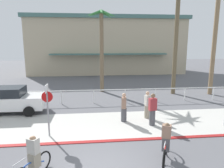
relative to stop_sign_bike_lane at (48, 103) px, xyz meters
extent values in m
plane|color=#5B5B60|center=(2.26, 6.98, -1.68)|extent=(80.00, 80.00, 0.00)
cube|color=beige|center=(2.26, 1.18, -1.67)|extent=(44.00, 4.00, 0.02)
cube|color=maroon|center=(2.26, -0.82, -1.66)|extent=(44.00, 0.24, 0.03)
cube|color=#BCAD8E|center=(4.63, 23.12, 2.19)|extent=(22.38, 8.29, 7.74)
cube|color=#47706B|center=(4.63, 23.12, 6.31)|extent=(22.98, 8.89, 0.50)
cube|color=#47706B|center=(4.63, 18.48, 1.32)|extent=(15.67, 1.20, 0.16)
cylinder|color=white|center=(2.26, 5.48, -0.68)|extent=(23.81, 0.08, 0.08)
cylinder|color=white|center=(-2.50, 5.48, -1.18)|extent=(0.08, 0.08, 1.00)
cylinder|color=white|center=(-0.12, 5.48, -1.18)|extent=(0.08, 0.08, 1.00)
cylinder|color=white|center=(2.26, 5.48, -1.18)|extent=(0.08, 0.08, 1.00)
cylinder|color=white|center=(4.64, 5.48, -1.18)|extent=(0.08, 0.08, 1.00)
cylinder|color=white|center=(7.02, 5.48, -1.18)|extent=(0.08, 0.08, 1.00)
cylinder|color=white|center=(9.40, 5.48, -1.18)|extent=(0.08, 0.08, 1.00)
cylinder|color=white|center=(11.78, 5.48, -1.18)|extent=(0.08, 0.08, 1.00)
cylinder|color=gray|center=(0.00, 0.00, -0.58)|extent=(0.08, 0.08, 2.20)
cube|color=white|center=(0.00, 0.00, 0.70)|extent=(0.04, 0.56, 0.36)
cylinder|color=red|center=(0.00, 0.00, 0.30)|extent=(0.52, 0.03, 0.52)
cylinder|color=#756047|center=(3.11, 9.38, 1.92)|extent=(0.36, 0.36, 7.19)
cone|color=#387F3D|center=(3.78, 9.38, 5.29)|extent=(1.44, 0.32, 0.74)
cone|color=#387F3D|center=(3.67, 9.93, 5.27)|extent=(1.41, 1.41, 0.79)
cone|color=#387F3D|center=(3.11, 10.08, 5.25)|extent=(0.32, 1.52, 0.83)
cone|color=#387F3D|center=(2.51, 9.98, 5.35)|extent=(1.47, 1.47, 0.64)
cone|color=#387F3D|center=(2.48, 9.38, 5.34)|extent=(1.34, 0.32, 0.65)
cone|color=#387F3D|center=(2.44, 8.71, 5.24)|extent=(1.63, 1.63, 0.85)
cone|color=#387F3D|center=(3.11, 8.70, 5.37)|extent=(0.32, 1.42, 0.60)
cone|color=#387F3D|center=(3.63, 8.86, 5.24)|extent=(1.35, 1.35, 0.85)
cylinder|color=brown|center=(9.40, 7.82, 2.90)|extent=(0.36, 0.36, 9.16)
cylinder|color=#846B4C|center=(12.56, 7.26, 2.90)|extent=(0.36, 0.36, 9.15)
cube|color=white|center=(-3.16, 3.86, -0.95)|extent=(4.40, 1.80, 0.80)
cube|color=#1E2328|center=(-3.41, 3.86, -0.27)|extent=(2.29, 1.58, 0.56)
cylinder|color=black|center=(-1.76, 4.76, -1.35)|extent=(0.66, 0.22, 0.66)
cylinder|color=black|center=(-1.76, 2.96, -1.35)|extent=(0.66, 0.22, 0.66)
torus|color=black|center=(4.62, -3.12, -1.35)|extent=(0.36, 0.68, 0.72)
torus|color=black|center=(5.09, -2.12, -1.35)|extent=(0.36, 0.68, 0.72)
cylinder|color=red|center=(4.94, -2.43, -1.20)|extent=(0.34, 0.65, 0.35)
cylinder|color=red|center=(4.72, -2.90, -1.06)|extent=(0.21, 0.37, 0.07)
cylinder|color=red|center=(4.90, -2.51, -1.13)|extent=(0.05, 0.05, 0.44)
cylinder|color=silver|center=(4.64, -3.07, -0.80)|extent=(0.25, 0.47, 0.04)
cube|color=#4C4C51|center=(4.90, -2.51, -1.07)|extent=(0.39, 0.41, 0.52)
cube|color=#93705B|center=(4.90, -2.51, -0.55)|extent=(0.42, 0.38, 0.52)
sphere|color=brown|center=(4.90, -2.51, -0.32)|extent=(0.22, 0.22, 0.22)
torus|color=black|center=(0.33, -2.78, -1.35)|extent=(0.41, 0.66, 0.72)
cylinder|color=#2851A8|center=(0.16, -3.07, -1.20)|extent=(0.38, 0.63, 0.35)
cylinder|color=#2851A8|center=(-0.10, -3.52, -1.06)|extent=(0.23, 0.36, 0.07)
cylinder|color=#2851A8|center=(0.12, -3.15, -1.13)|extent=(0.05, 0.05, 0.44)
cylinder|color=silver|center=(-0.19, -3.69, -0.80)|extent=(0.28, 0.45, 0.04)
cube|color=gray|center=(0.12, -3.15, -1.07)|extent=(0.40, 0.42, 0.52)
cube|color=#B7B2A8|center=(0.12, -3.15, -0.55)|extent=(0.42, 0.39, 0.52)
sphere|color=#9E7556|center=(0.12, -3.15, -0.32)|extent=(0.22, 0.22, 0.22)
cylinder|color=#4C4C51|center=(3.91, 1.54, -1.27)|extent=(0.38, 0.38, 0.81)
cube|color=#93705B|center=(3.91, 1.54, -0.55)|extent=(0.33, 0.44, 0.62)
sphere|color=#D6A884|center=(3.91, 1.54, -0.10)|extent=(0.22, 0.22, 0.22)
cylinder|color=#4C4C51|center=(5.37, 0.82, -1.24)|extent=(0.37, 0.37, 0.87)
cube|color=#A33338|center=(5.37, 0.82, -0.48)|extent=(0.44, 0.32, 0.67)
sphere|color=brown|center=(5.37, 0.82, 0.01)|extent=(0.24, 0.24, 0.24)
cylinder|color=gray|center=(5.39, 1.95, -1.28)|extent=(0.35, 0.35, 0.79)
cube|color=#B7B2A8|center=(5.39, 1.95, -0.58)|extent=(0.30, 0.43, 0.61)
sphere|color=#D6A884|center=(5.39, 1.95, -0.13)|extent=(0.22, 0.22, 0.22)
camera|label=1|loc=(2.03, -9.74, 2.78)|focal=33.44mm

